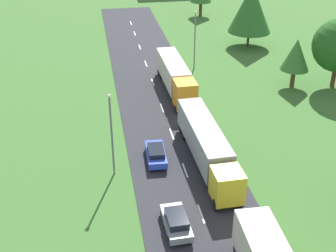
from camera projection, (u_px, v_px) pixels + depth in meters
road at (211, 240)px, 34.41m from camera, size 10.00×140.00×0.06m
truck_second at (207, 144)px, 42.66m from camera, size 2.79×14.68×3.53m
truck_third at (175, 76)px, 57.12m from camera, size 2.74×13.40×3.63m
car_third at (176, 222)px, 35.01m from camera, size 1.92×4.23×1.52m
car_fourth at (156, 154)px, 43.66m from camera, size 1.94×4.45×1.43m
lamppost_second at (111, 131)px, 39.97m from camera, size 0.36×0.36×8.08m
lamppost_third at (195, 37)px, 63.06m from camera, size 0.36×0.36×8.19m
tree_birch at (296, 55)px, 57.53m from camera, size 3.64×3.64×6.40m
tree_ash at (251, 8)px, 70.88m from camera, size 6.78×6.78×9.85m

